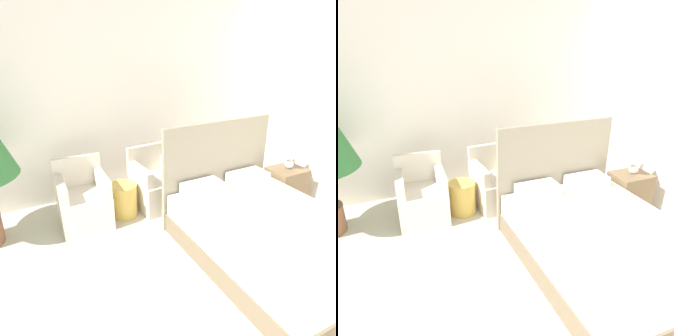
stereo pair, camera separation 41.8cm
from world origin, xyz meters
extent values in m
cube|color=silver|center=(0.00, 3.74, 1.45)|extent=(10.00, 0.06, 2.90)
cube|color=brown|center=(0.92, 1.30, 0.12)|extent=(1.51, 2.06, 0.23)
cube|color=silver|center=(0.92, 1.30, 0.36)|extent=(1.48, 2.02, 0.26)
cube|color=gray|center=(0.92, 2.36, 0.65)|extent=(1.54, 0.06, 1.30)
cube|color=white|center=(0.58, 2.14, 0.56)|extent=(0.49, 0.29, 0.14)
cube|color=white|center=(1.26, 2.14, 0.56)|extent=(0.49, 0.29, 0.14)
cube|color=beige|center=(-0.66, 2.96, 0.21)|extent=(0.64, 0.67, 0.42)
cube|color=beige|center=(-0.64, 3.25, 0.62)|extent=(0.61, 0.10, 0.39)
cube|color=beige|center=(-0.91, 2.98, 0.53)|extent=(0.13, 0.58, 0.21)
cube|color=beige|center=(-0.41, 2.95, 0.53)|extent=(0.13, 0.58, 0.21)
cube|color=beige|center=(0.37, 2.96, 0.21)|extent=(0.64, 0.67, 0.42)
cube|color=beige|center=(0.35, 3.25, 0.62)|extent=(0.61, 0.10, 0.39)
cube|color=beige|center=(0.11, 2.95, 0.53)|extent=(0.13, 0.58, 0.21)
cube|color=beige|center=(0.62, 2.98, 0.53)|extent=(0.13, 0.58, 0.21)
cube|color=brown|center=(1.94, 2.13, 0.28)|extent=(0.48, 0.40, 0.56)
sphere|color=white|center=(1.97, 2.14, 0.62)|extent=(0.12, 0.12, 0.12)
cylinder|color=white|center=(1.97, 2.14, 0.71)|extent=(0.02, 0.02, 0.06)
cone|color=beige|center=(1.97, 2.14, 0.87)|extent=(0.26, 0.26, 0.25)
cylinder|color=gold|center=(-0.15, 2.93, 0.22)|extent=(0.36, 0.36, 0.44)
camera|label=1|loc=(-1.43, -0.74, 2.29)|focal=35.00mm
camera|label=2|loc=(-1.05, -0.91, 2.29)|focal=35.00mm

